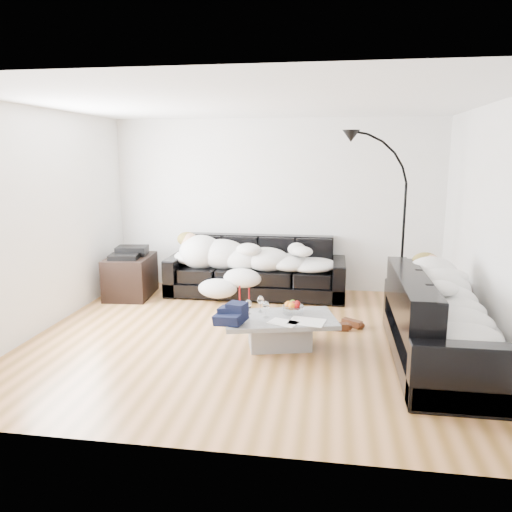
# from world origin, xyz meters

# --- Properties ---
(ground) EXTENTS (5.00, 5.00, 0.00)m
(ground) POSITION_xyz_m (0.00, 0.00, 0.00)
(ground) COLOR olive
(ground) RESTS_ON ground
(wall_back) EXTENTS (5.00, 0.02, 2.60)m
(wall_back) POSITION_xyz_m (0.00, 2.25, 1.30)
(wall_back) COLOR silver
(wall_back) RESTS_ON ground
(wall_left) EXTENTS (0.02, 4.50, 2.60)m
(wall_left) POSITION_xyz_m (-2.50, 0.00, 1.30)
(wall_left) COLOR silver
(wall_left) RESTS_ON ground
(wall_right) EXTENTS (0.02, 4.50, 2.60)m
(wall_right) POSITION_xyz_m (2.50, 0.00, 1.30)
(wall_right) COLOR silver
(wall_right) RESTS_ON ground
(ceiling) EXTENTS (5.00, 5.00, 0.00)m
(ceiling) POSITION_xyz_m (0.00, 0.00, 2.60)
(ceiling) COLOR white
(ceiling) RESTS_ON ground
(sofa_back) EXTENTS (2.62, 0.91, 0.86)m
(sofa_back) POSITION_xyz_m (-0.23, 1.78, 0.43)
(sofa_back) COLOR black
(sofa_back) RESTS_ON ground
(sofa_right) EXTENTS (0.95, 2.21, 0.90)m
(sofa_right) POSITION_xyz_m (2.00, -0.39, 0.45)
(sofa_right) COLOR black
(sofa_right) RESTS_ON ground
(sleeper_back) EXTENTS (2.21, 0.77, 0.44)m
(sleeper_back) POSITION_xyz_m (-0.23, 1.73, 0.64)
(sleeper_back) COLOR white
(sleeper_back) RESTS_ON sofa_back
(sleeper_right) EXTENTS (0.80, 1.90, 0.46)m
(sleeper_right) POSITION_xyz_m (2.00, -0.39, 0.65)
(sleeper_right) COLOR white
(sleeper_right) RESTS_ON sofa_right
(teal_cushion) EXTENTS (0.42, 0.38, 0.20)m
(teal_cushion) POSITION_xyz_m (1.94, 0.30, 0.72)
(teal_cushion) COLOR #0C5445
(teal_cushion) RESTS_ON sofa_right
(coffee_table) EXTENTS (1.32, 0.96, 0.35)m
(coffee_table) POSITION_xyz_m (0.34, -0.23, 0.17)
(coffee_table) COLOR #939699
(coffee_table) RESTS_ON ground
(fruit_bowl) EXTENTS (0.24, 0.24, 0.14)m
(fruit_bowl) POSITION_xyz_m (0.48, -0.08, 0.42)
(fruit_bowl) COLOR white
(fruit_bowl) RESTS_ON coffee_table
(wine_glass_a) EXTENTS (0.09, 0.09, 0.18)m
(wine_glass_a) POSITION_xyz_m (0.11, -0.08, 0.43)
(wine_glass_a) COLOR white
(wine_glass_a) RESTS_ON coffee_table
(wine_glass_b) EXTENTS (0.07, 0.07, 0.16)m
(wine_glass_b) POSITION_xyz_m (-0.01, -0.18, 0.42)
(wine_glass_b) COLOR white
(wine_glass_b) RESTS_ON coffee_table
(wine_glass_c) EXTENTS (0.09, 0.09, 0.17)m
(wine_glass_c) POSITION_xyz_m (0.20, -0.27, 0.43)
(wine_glass_c) COLOR white
(wine_glass_c) RESTS_ON coffee_table
(candle_left) EXTENTS (0.05, 0.05, 0.27)m
(candle_left) POSITION_xyz_m (-0.14, 0.00, 0.48)
(candle_left) COLOR maroon
(candle_left) RESTS_ON coffee_table
(candle_right) EXTENTS (0.05, 0.05, 0.23)m
(candle_right) POSITION_xyz_m (-0.04, 0.04, 0.46)
(candle_right) COLOR maroon
(candle_right) RESTS_ON coffee_table
(newspaper_a) EXTENTS (0.41, 0.34, 0.01)m
(newspaper_a) POSITION_xyz_m (0.64, -0.35, 0.35)
(newspaper_a) COLOR silver
(newspaper_a) RESTS_ON coffee_table
(newspaper_b) EXTENTS (0.35, 0.30, 0.01)m
(newspaper_b) POSITION_xyz_m (0.40, -0.42, 0.35)
(newspaper_b) COLOR silver
(newspaper_b) RESTS_ON coffee_table
(navy_jacket) EXTENTS (0.34, 0.28, 0.16)m
(navy_jacket) POSITION_xyz_m (-0.11, -0.47, 0.51)
(navy_jacket) COLOR black
(navy_jacket) RESTS_ON coffee_table
(shoes) EXTENTS (0.47, 0.38, 0.10)m
(shoes) POSITION_xyz_m (1.06, 0.48, 0.05)
(shoes) COLOR #472311
(shoes) RESTS_ON ground
(av_cabinet) EXTENTS (0.68, 0.93, 0.60)m
(av_cabinet) POSITION_xyz_m (-2.06, 1.44, 0.30)
(av_cabinet) COLOR black
(av_cabinet) RESTS_ON ground
(stereo) EXTENTS (0.49, 0.41, 0.13)m
(stereo) POSITION_xyz_m (-2.06, 1.44, 0.67)
(stereo) COLOR black
(stereo) RESTS_ON av_cabinet
(floor_lamp) EXTENTS (0.79, 0.37, 2.09)m
(floor_lamp) POSITION_xyz_m (1.79, 1.29, 1.05)
(floor_lamp) COLOR black
(floor_lamp) RESTS_ON ground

